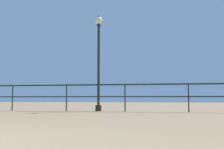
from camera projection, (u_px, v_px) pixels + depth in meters
pier_railing at (95, 91)px, 9.49m from camera, size 24.08×0.05×0.99m
lamppost_center at (99, 54)px, 9.82m from camera, size 0.29×0.29×3.66m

